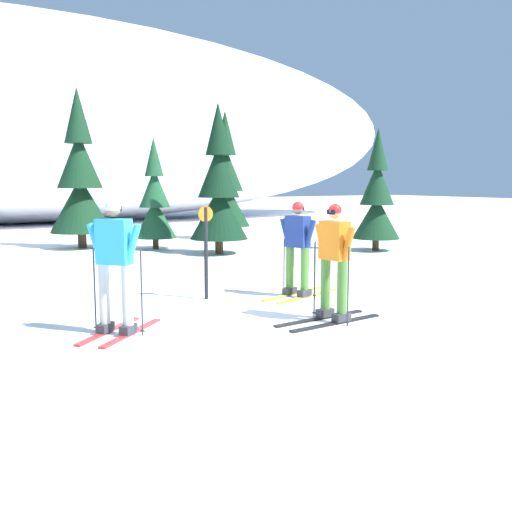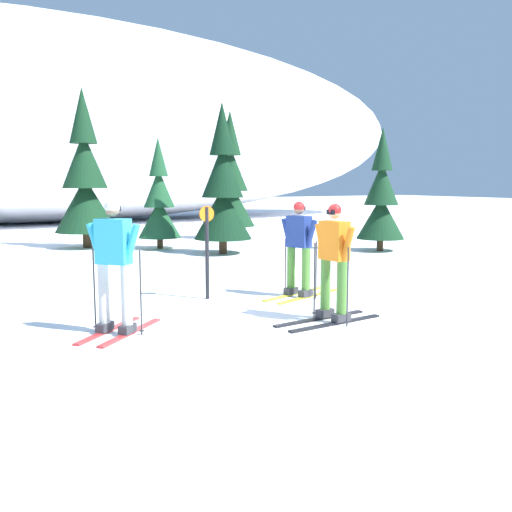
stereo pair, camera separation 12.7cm
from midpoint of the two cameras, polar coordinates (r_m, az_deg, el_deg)
ground_plane at (r=9.18m, az=-0.40°, el=-5.85°), size 120.00×120.00×0.00m
skier_cyan_jacket at (r=8.07m, az=-13.49°, el=-0.66°), size 1.46×1.41×1.86m
skier_orange_jacket at (r=8.68m, az=8.13°, el=-0.35°), size 1.78×0.84×1.78m
skier_navy_jacket at (r=10.48m, az=4.64°, el=0.87°), size 1.80×0.99×1.75m
pine_tree_center_left at (r=19.05m, az=-16.47°, el=7.12°), size 1.95×1.95×5.04m
pine_tree_center at (r=18.27m, az=-9.41°, el=5.26°), size 1.34×1.34×3.47m
pine_tree_center_right at (r=16.75m, az=-3.13°, el=6.47°), size 1.69×1.69×4.38m
pine_tree_right at (r=21.16m, az=-2.40°, el=7.01°), size 1.81×1.81×4.68m
pine_tree_far_right at (r=17.87m, az=12.55°, el=5.49°), size 1.44×1.44×3.73m
snow_ridge_background at (r=31.86m, az=-20.97°, el=12.49°), size 44.25×14.08×10.38m
trail_marker_post at (r=10.28m, az=-4.54°, el=0.90°), size 0.28×0.07×1.68m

